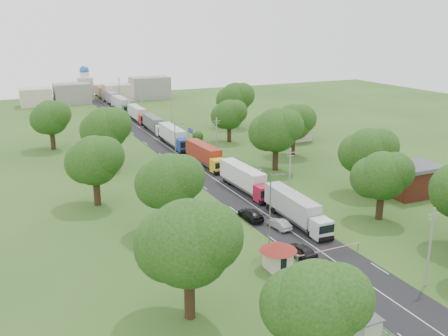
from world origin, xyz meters
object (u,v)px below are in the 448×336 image
truck_0 (295,209)px  car_lane_front (301,251)px  boom_barrier (320,252)px  info_sign (191,133)px  pedestrian_near (329,267)px  guard_booth (278,252)px  car_lane_mid (279,224)px

truck_0 → car_lane_front: size_ratio=3.13×
boom_barrier → car_lane_front: car_lane_front is taller
boom_barrier → truck_0: 11.56m
info_sign → car_lane_front: size_ratio=0.88×
boom_barrier → car_lane_front: size_ratio=1.97×
truck_0 → pedestrian_near: truck_0 is taller
guard_booth → car_lane_front: (4.20, 1.50, -1.37)m
boom_barrier → car_lane_mid: 10.04m
info_sign → car_lane_front: (-8.20, -58.50, -2.21)m
boom_barrier → truck_0: (3.50, 10.94, 1.26)m
guard_booth → car_lane_mid: guard_booth is taller
guard_booth → pedestrian_near: 5.99m
car_lane_front → car_lane_mid: (2.00, 8.53, -0.12)m
boom_barrier → truck_0: truck_0 is taller
guard_booth → info_sign: info_sign is taller
boom_barrier → info_sign: bearing=83.8°
car_lane_front → pedestrian_near: (0.49, -5.00, 0.07)m
truck_0 → car_lane_mid: (-3.14, -0.91, -1.47)m
car_lane_mid → car_lane_front: bearing=70.5°
car_lane_front → pedestrian_near: 5.02m
car_lane_mid → pedestrian_near: pedestrian_near is taller
pedestrian_near → boom_barrier: bearing=34.1°
car_lane_mid → guard_booth: bearing=52.0°
boom_barrier → guard_booth: size_ratio=2.10×
car_lane_front → pedestrian_near: bearing=88.9°
info_sign → pedestrian_near: size_ratio=2.36×
boom_barrier → guard_booth: guard_booth is taller
guard_booth → pedestrian_near: bearing=-36.7°
info_sign → truck_0: bearing=-93.6°
pedestrian_near → guard_booth: bearing=105.6°
guard_booth → pedestrian_near: size_ratio=2.53×
guard_booth → truck_0: 14.39m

